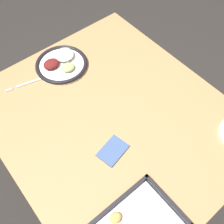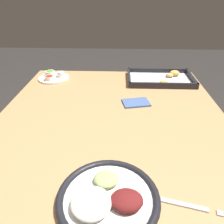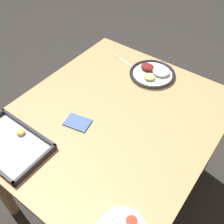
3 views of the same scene
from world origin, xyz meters
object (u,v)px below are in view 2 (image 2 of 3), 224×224
Objects in this scene: fork at (178,204)px; baking_tray at (161,79)px; napkin at (136,103)px; saucer_plate at (53,77)px; dinner_plate at (107,198)px.

fork is 0.81m from baking_tray.
fork is at bearing -95.91° from baking_tray.
saucer_plate is at bearing 148.34° from napkin.
dinner_plate reaches higher than napkin.
dinner_plate is at bearing -166.45° from fork.
saucer_plate is at bearing -179.97° from baking_tray.
dinner_plate reaches higher than saucer_plate.
fork is 0.61× the size of baking_tray.
dinner_plate is at bearing -66.25° from saucer_plate.
napkin reaches higher than fork.
saucer_plate reaches higher than napkin.
fork is (0.18, -0.00, -0.01)m from dinner_plate.
baking_tray is 0.32m from napkin.
baking_tray is (0.26, 0.80, -0.00)m from dinner_plate.
saucer_plate is 0.53m from napkin.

